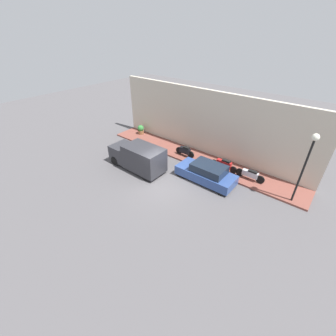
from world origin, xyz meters
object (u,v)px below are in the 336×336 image
(streetlamp, at_px, (309,155))
(potted_plant, at_px, (141,129))
(parked_car, at_px, (206,173))
(motorcycle_black, at_px, (185,151))
(motorcycle_red, at_px, (224,164))
(delivery_van, at_px, (137,157))
(scooter_silver, at_px, (250,174))

(streetlamp, height_order, potted_plant, streetlamp)
(streetlamp, bearing_deg, parked_car, 104.78)
(motorcycle_black, xyz_separation_m, potted_plant, (0.89, 6.04, 0.00))
(streetlamp, relative_size, potted_plant, 4.99)
(motorcycle_black, height_order, streetlamp, streetlamp)
(motorcycle_red, bearing_deg, motorcycle_black, 92.37)
(parked_car, xyz_separation_m, delivery_van, (-1.86, 4.92, 0.37))
(motorcycle_red, height_order, streetlamp, streetlamp)
(delivery_van, height_order, potted_plant, delivery_van)
(delivery_van, height_order, scooter_silver, delivery_van)
(potted_plant, bearing_deg, motorcycle_red, -94.49)
(motorcycle_red, relative_size, streetlamp, 0.47)
(delivery_van, height_order, streetlamp, streetlamp)
(parked_car, relative_size, scooter_silver, 2.03)
(motorcycle_red, xyz_separation_m, scooter_silver, (-0.03, -2.04, -0.03))
(scooter_silver, xyz_separation_m, streetlamp, (-0.50, -2.93, 2.79))
(parked_car, relative_size, motorcycle_red, 1.97)
(delivery_van, xyz_separation_m, potted_plant, (4.55, 4.23, -0.42))
(motorcycle_red, relative_size, potted_plant, 2.36)
(motorcycle_black, bearing_deg, streetlamp, -92.64)
(motorcycle_red, xyz_separation_m, potted_plant, (0.75, 9.51, 0.01))
(streetlamp, bearing_deg, motorcycle_black, 87.36)
(parked_car, relative_size, delivery_van, 0.91)
(parked_car, xyz_separation_m, scooter_silver, (1.91, -2.40, -0.08))
(scooter_silver, relative_size, potted_plant, 2.29)
(motorcycle_black, xyz_separation_m, streetlamp, (-0.39, -8.44, 2.76))
(motorcycle_red, bearing_deg, streetlamp, -96.12)
(motorcycle_red, relative_size, motorcycle_black, 1.19)
(delivery_van, distance_m, potted_plant, 6.22)
(motorcycle_black, bearing_deg, potted_plant, 81.62)
(delivery_van, xyz_separation_m, scooter_silver, (3.77, -7.32, -0.45))
(delivery_van, xyz_separation_m, motorcycle_red, (3.80, -5.28, -0.43))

